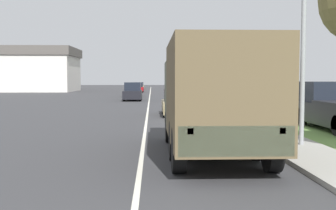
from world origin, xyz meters
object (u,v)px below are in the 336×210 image
(car_second_ahead, at_px, (133,92))
(car_farthest_ahead, at_px, (139,86))
(pickup_truck, at_px, (335,107))
(lamp_post, at_px, (297,9))
(military_truck, at_px, (213,94))
(car_nearest_ahead, at_px, (179,104))
(car_fourth_ahead, at_px, (138,88))
(car_third_ahead, at_px, (133,91))

(car_second_ahead, height_order, car_farthest_ahead, car_second_ahead)
(pickup_truck, height_order, lamp_post, lamp_post)
(car_farthest_ahead, bearing_deg, military_truck, -86.52)
(car_nearest_ahead, height_order, car_fourth_ahead, car_nearest_ahead)
(car_second_ahead, xyz_separation_m, car_fourth_ahead, (-0.39, 24.34, -0.12))
(car_second_ahead, distance_m, pickup_truck, 24.72)
(car_farthest_ahead, bearing_deg, car_fourth_ahead, -89.36)
(car_nearest_ahead, height_order, car_second_ahead, car_second_ahead)
(car_farthest_ahead, height_order, lamp_post, lamp_post)
(military_truck, xyz_separation_m, car_third_ahead, (-3.87, 37.31, -1.04))
(car_third_ahead, height_order, lamp_post, lamp_post)
(car_second_ahead, bearing_deg, military_truck, -83.10)
(car_fourth_ahead, xyz_separation_m, car_farthest_ahead, (-0.14, 12.73, -0.01))
(pickup_truck, bearing_deg, car_farthest_ahead, 99.37)
(car_nearest_ahead, relative_size, car_farthest_ahead, 0.93)
(military_truck, relative_size, car_third_ahead, 1.39)
(pickup_truck, distance_m, lamp_post, 6.54)
(car_third_ahead, distance_m, car_fourth_ahead, 15.66)
(military_truck, distance_m, pickup_truck, 8.26)
(car_third_ahead, bearing_deg, car_nearest_ahead, -81.27)
(car_farthest_ahead, distance_m, pickup_truck, 60.76)
(car_fourth_ahead, bearing_deg, lamp_post, -82.88)
(military_truck, relative_size, car_nearest_ahead, 1.62)
(car_nearest_ahead, height_order, pickup_truck, pickup_truck)
(pickup_truck, bearing_deg, military_truck, -135.77)
(car_fourth_ahead, distance_m, car_farthest_ahead, 12.73)
(car_third_ahead, relative_size, lamp_post, 0.72)
(military_truck, bearing_deg, car_second_ahead, 96.90)
(car_farthest_ahead, relative_size, pickup_truck, 0.81)
(military_truck, xyz_separation_m, car_farthest_ahead, (-4.00, 65.69, -1.04))
(car_farthest_ahead, bearing_deg, car_second_ahead, -89.17)
(car_fourth_ahead, bearing_deg, car_second_ahead, -89.08)
(car_nearest_ahead, relative_size, pickup_truck, 0.75)
(car_nearest_ahead, relative_size, car_second_ahead, 1.03)
(car_second_ahead, xyz_separation_m, car_farthest_ahead, (-0.53, 37.07, -0.13))
(car_nearest_ahead, bearing_deg, car_farthest_ahead, 94.22)
(pickup_truck, bearing_deg, lamp_post, -125.23)
(lamp_post, bearing_deg, car_fourth_ahead, 97.12)
(car_nearest_ahead, xyz_separation_m, car_third_ahead, (-3.79, 24.67, -0.03))
(car_second_ahead, relative_size, car_fourth_ahead, 0.91)
(car_fourth_ahead, relative_size, car_farthest_ahead, 0.99)
(military_truck, relative_size, car_fourth_ahead, 1.52)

